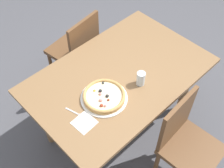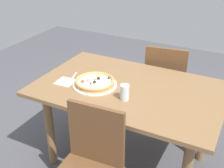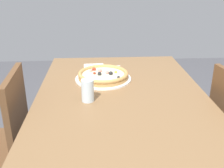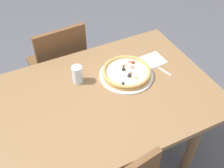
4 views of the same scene
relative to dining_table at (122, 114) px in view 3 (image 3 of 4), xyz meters
name	(u,v)px [view 3 (image 3 of 4)]	position (x,y,z in m)	size (l,w,h in m)	color
dining_table	(122,114)	(0.00, 0.00, 0.00)	(1.44, 0.92, 0.73)	olive
plate	(103,79)	(0.25, 0.09, 0.11)	(0.35, 0.35, 0.01)	white
pizza	(103,75)	(0.25, 0.09, 0.14)	(0.31, 0.31, 0.04)	tan
fork	(107,67)	(0.48, 0.06, 0.11)	(0.06, 0.16, 0.00)	silver
drinking_glass	(88,90)	(-0.04, 0.18, 0.16)	(0.06, 0.06, 0.12)	silver
napkin	(94,67)	(0.49, 0.15, 0.11)	(0.14, 0.14, 0.00)	white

